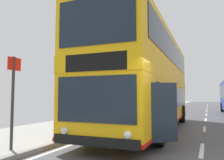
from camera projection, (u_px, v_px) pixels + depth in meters
The scene contains 2 objects.
double_decker_bus_main at pixel (148, 81), 11.01m from camera, with size 3.32×11.57×4.49m.
bus_stop_sign_near at pixel (13, 92), 6.19m from camera, with size 0.08×0.44×2.55m.
Camera 1 is at (0.23, -4.67, 1.57)m, focal length 36.03 mm.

